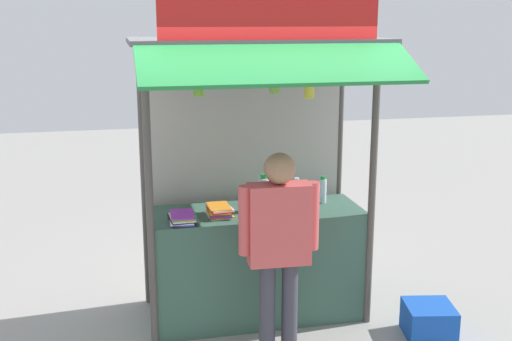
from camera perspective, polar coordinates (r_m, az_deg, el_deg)
ground_plane at (r=5.78m, az=0.00°, el=-12.77°), size 20.00×20.00×0.00m
stall_counter at (r=5.58m, az=0.00°, el=-8.33°), size 1.81×0.66×0.96m
stall_structure at (r=5.37m, az=-0.29°, el=3.89°), size 2.01×1.54×2.75m
water_bottle_mid_right at (r=5.40m, az=0.70°, el=-2.04°), size 0.09×0.09×0.32m
water_bottle_left at (r=5.56m, az=3.65°, el=-1.96°), size 0.07×0.07×0.24m
water_bottle_rear_center at (r=5.65m, az=5.99°, el=-1.78°), size 0.07×0.07×0.24m
magazine_stack_far_right at (r=5.27m, az=-3.30°, el=-3.63°), size 0.21×0.30×0.09m
magazine_stack_mid_left at (r=5.13m, az=-6.64°, el=-4.27°), size 0.22×0.31×0.08m
banana_bunch_inner_left at (r=4.79m, az=1.69°, el=7.80°), size 0.12×0.12×0.27m
banana_bunch_rightmost at (r=4.68m, az=-5.14°, el=7.48°), size 0.10×0.10×0.28m
banana_bunch_leftmost at (r=4.87m, az=4.76°, el=7.33°), size 0.10×0.09×0.31m
vendor_person at (r=4.75m, az=2.07°, el=-6.02°), size 0.61×0.23×1.62m
plastic_crate at (r=5.56m, az=15.21°, el=-12.83°), size 0.45×0.45×0.27m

